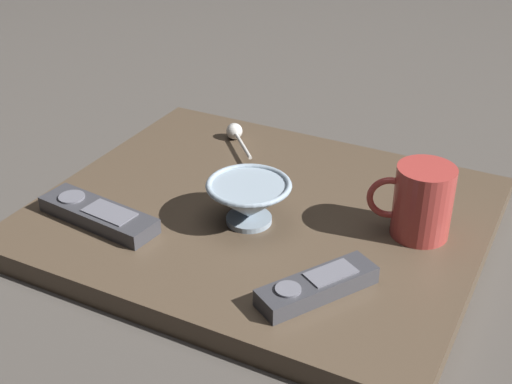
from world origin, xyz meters
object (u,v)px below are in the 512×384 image
(teaspoon, at_px, (235,133))
(tv_remote_near, at_px, (317,286))
(coffee_mug, at_px, (421,201))
(cereal_bowl, at_px, (246,199))
(tv_remote_far, at_px, (98,214))

(teaspoon, distance_m, tv_remote_near, 0.45)
(coffee_mug, xyz_separation_m, tv_remote_near, (0.07, 0.19, -0.04))
(cereal_bowl, distance_m, teaspoon, 0.27)
(cereal_bowl, height_order, teaspoon, cereal_bowl)
(coffee_mug, distance_m, teaspoon, 0.40)
(tv_remote_far, bearing_deg, teaspoon, -98.07)
(cereal_bowl, relative_size, tv_remote_far, 0.63)
(cereal_bowl, bearing_deg, teaspoon, -57.99)
(cereal_bowl, xyz_separation_m, coffee_mug, (-0.23, -0.08, 0.02))
(tv_remote_far, bearing_deg, cereal_bowl, -152.43)
(teaspoon, relative_size, tv_remote_near, 0.60)
(coffee_mug, height_order, tv_remote_far, coffee_mug)
(coffee_mug, bearing_deg, tv_remote_near, 69.10)
(cereal_bowl, xyz_separation_m, teaspoon, (0.14, -0.23, -0.02))
(teaspoon, xyz_separation_m, tv_remote_far, (0.05, 0.32, -0.00))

